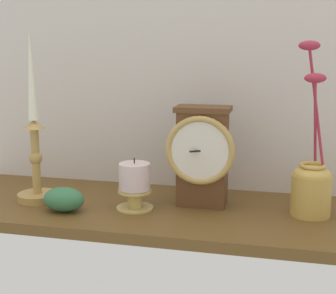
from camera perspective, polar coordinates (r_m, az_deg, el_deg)
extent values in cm
cube|color=brown|center=(116.38, -2.23, -7.25)|extent=(100.00, 36.00, 2.40)
cube|color=silver|center=(128.14, -0.07, 9.86)|extent=(120.00, 2.00, 65.00)
cube|color=brown|center=(114.18, 3.96, -1.35)|extent=(11.01, 6.78, 21.68)
cube|color=brown|center=(112.19, 4.04, 4.35)|extent=(12.33, 7.59, 1.20)
torus|color=tan|center=(109.96, 3.65, -0.42)|extent=(15.55, 1.41, 15.55)
cylinder|color=silver|center=(109.86, 3.64, -0.43)|extent=(13.01, 0.40, 13.01)
cube|color=black|center=(109.57, 3.61, -0.46)|extent=(4.21, 3.60, 0.30)
cylinder|color=#B18A47|center=(123.29, -14.64, -5.51)|extent=(9.38, 9.38, 1.80)
cylinder|color=#B18A47|center=(121.09, -14.84, -1.58)|extent=(1.97, 1.97, 15.55)
sphere|color=#B18A47|center=(120.92, -14.86, -1.22)|extent=(3.15, 3.15, 3.15)
cone|color=#B18A47|center=(119.47, -15.06, 2.52)|extent=(4.99, 4.99, 2.00)
cone|color=white|center=(118.31, -15.35, 7.95)|extent=(2.30, 2.30, 20.66)
cylinder|color=gold|center=(112.63, 15.99, -5.30)|extent=(8.56, 8.56, 9.01)
ellipsoid|color=gold|center=(111.44, 16.12, -3.08)|extent=(8.13, 8.13, 4.07)
torus|color=gold|center=(110.96, 16.17, -2.06)|extent=(5.56, 5.56, 0.85)
cylinder|color=#A72B3F|center=(109.22, 16.45, 2.73)|extent=(1.87, 6.42, 17.99)
ellipsoid|color=#A72B3F|center=(105.32, 16.45, 7.55)|extent=(4.40, 2.80, 2.00)
cylinder|color=#A72B3F|center=(108.80, 16.54, 4.40)|extent=(4.69, 1.05, 24.93)
ellipsoid|color=#A72B3F|center=(107.76, 15.83, 11.09)|extent=(4.40, 2.80, 2.00)
cylinder|color=tan|center=(113.44, -3.81, -6.02)|extent=(3.35, 3.35, 4.17)
cylinder|color=tan|center=(113.96, -3.79, -6.83)|extent=(8.38, 8.38, 0.80)
cylinder|color=tan|center=(112.83, -3.82, -5.01)|extent=(7.54, 7.54, 0.60)
cylinder|color=beige|center=(111.92, -3.84, -3.36)|extent=(7.04, 7.04, 5.93)
cylinder|color=black|center=(111.06, -3.87, -1.58)|extent=(0.30, 0.30, 1.20)
ellipsoid|color=#377147|center=(113.76, -11.80, -5.86)|extent=(9.33, 6.53, 5.44)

